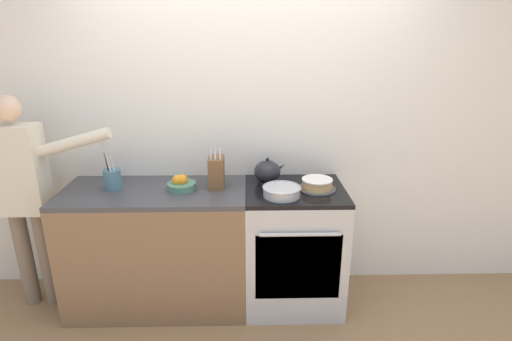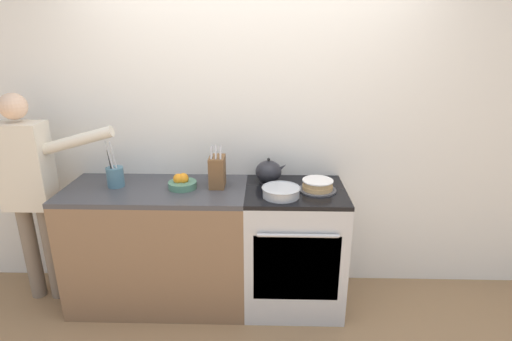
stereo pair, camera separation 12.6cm
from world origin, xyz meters
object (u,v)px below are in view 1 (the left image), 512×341
utensil_crock (113,178)px  person_baker (23,187)px  tea_kettle (268,172)px  fruit_bowl (181,184)px  stove_range (293,246)px  knife_block (216,172)px  mixing_bowl (282,191)px  layer_cake (317,184)px

utensil_crock → person_baker: person_baker is taller
tea_kettle → fruit_bowl: size_ratio=1.17×
stove_range → knife_block: (-0.56, 0.05, 0.58)m
mixing_bowl → fruit_bowl: fruit_bowl is taller
knife_block → person_baker: (-1.36, -0.04, -0.09)m
stove_range → tea_kettle: bearing=142.4°
tea_kettle → utensil_crock: bearing=-174.0°
knife_block → stove_range: bearing=-5.4°
person_baker → layer_cake: bearing=6.8°
stove_range → fruit_bowl: 0.95m
mixing_bowl → fruit_bowl: bearing=168.6°
utensil_crock → tea_kettle: bearing=6.0°
stove_range → tea_kettle: size_ratio=3.91×
mixing_bowl → person_baker: (-1.82, 0.14, -0.01)m
mixing_bowl → knife_block: (-0.45, 0.18, 0.08)m
stove_range → person_baker: 1.99m
stove_range → layer_cake: 0.52m
mixing_bowl → utensil_crock: (-1.19, 0.16, 0.04)m
knife_block → utensil_crock: size_ratio=0.92×
tea_kettle → person_baker: bearing=-175.5°
layer_cake → tea_kettle: (-0.34, 0.16, 0.04)m
tea_kettle → fruit_bowl: 0.64m
layer_cake → fruit_bowl: (-0.96, 0.02, 0.00)m
knife_block → utensil_crock: utensil_crock is taller
layer_cake → stove_range: bearing=175.3°
person_baker → mixing_bowl: bearing=2.9°
layer_cake → person_baker: 2.08m
knife_block → layer_cake: bearing=-5.2°
stove_range → person_baker: size_ratio=0.58×
knife_block → person_baker: bearing=-178.2°
utensil_crock → fruit_bowl: utensil_crock is taller
stove_range → person_baker: person_baker is taller
stove_range → knife_block: knife_block is taller
fruit_bowl → person_baker: person_baker is taller
stove_range → mixing_bowl: bearing=-129.5°
stove_range → knife_block: bearing=174.6°
mixing_bowl → utensil_crock: utensil_crock is taller
tea_kettle → fruit_bowl: bearing=-167.6°
layer_cake → mixing_bowl: size_ratio=1.01×
fruit_bowl → knife_block: bearing=9.6°
tea_kettle → fruit_bowl: (-0.62, -0.14, -0.04)m
stove_range → tea_kettle: 0.60m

